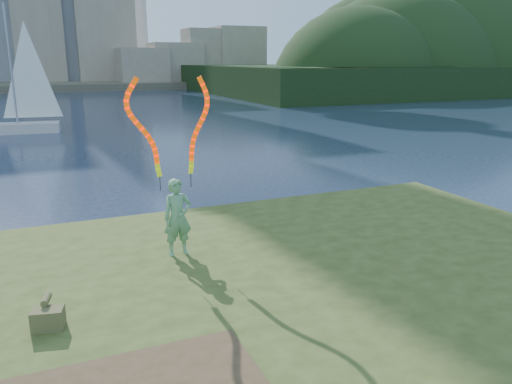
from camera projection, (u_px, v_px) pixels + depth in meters
name	position (u px, v px, depth m)	size (l,w,h in m)	color
ground	(230.00, 319.00, 9.61)	(320.00, 320.00, 0.00)	#17233B
grassy_knoll	(283.00, 369.00, 7.49)	(20.00, 18.00, 0.80)	#364518
far_shore	(55.00, 83.00, 93.86)	(320.00, 40.00, 1.20)	#4C4738
wooded_hill	(434.00, 88.00, 85.53)	(78.00, 50.00, 63.00)	black
woman_with_ribbons	(176.00, 190.00, 10.36)	(2.06, 0.42, 4.04)	#126D1C
canvas_bag	(48.00, 318.00, 7.69)	(0.53, 0.59, 0.45)	#4E4A26
sailboat	(21.00, 112.00, 33.70)	(5.60, 2.15, 8.42)	beige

